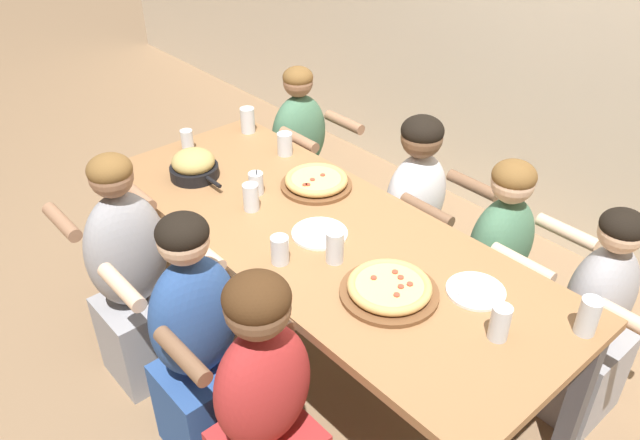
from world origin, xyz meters
The scene contains 23 objects.
ground_plane centered at (0.00, 0.00, 0.00)m, with size 18.00×18.00×0.00m, color #896B4C.
dining_table centered at (0.00, 0.00, 0.69)m, with size 2.30×0.89×0.77m.
pizza_board_main centered at (0.49, -0.09, 0.80)m, with size 0.37×0.37×0.06m.
pizza_board_second centered at (-0.28, 0.23, 0.80)m, with size 0.34×0.34×0.06m.
skillet_bowl centered at (-0.75, -0.16, 0.83)m, with size 0.34×0.24×0.14m.
empty_plate_a centered at (0.03, -0.03, 0.78)m, with size 0.24×0.24×0.02m.
empty_plate_b centered at (0.70, 0.16, 0.78)m, with size 0.22×0.22×0.02m.
cocktail_glass_blue centered at (-0.43, -0.02, 0.82)m, with size 0.07×0.07×0.13m.
drinking_glass_a centered at (-0.65, 0.32, 0.82)m, with size 0.08×0.08×0.12m.
drinking_glass_b centered at (0.89, 0.03, 0.83)m, with size 0.07×0.07×0.13m.
drinking_glass_c centered at (-0.33, -0.12, 0.83)m, with size 0.07×0.07×0.13m.
drinking_glass_d centered at (1.07, 0.27, 0.83)m, with size 0.07×0.07×0.14m.
drinking_glass_e centered at (0.20, -0.10, 0.83)m, with size 0.07×0.07×0.14m.
drinking_glass_f centered at (-0.99, 0.34, 0.83)m, with size 0.08×0.08×0.14m.
drinking_glass_g centered at (-1.03, -0.03, 0.82)m, with size 0.06×0.06×0.11m.
drinking_glass_h centered at (0.07, -0.27, 0.82)m, with size 0.07×0.07×0.12m.
diner_near_midright centered at (0.46, -0.66, 0.53)m, with size 0.51×0.40×1.14m.
diner_near_center centered at (0.04, -0.66, 0.52)m, with size 0.51×0.40×1.15m.
diner_far_left centered at (-0.94, 0.66, 0.48)m, with size 0.51×0.40×1.08m.
diner_near_midleft centered at (-0.50, -0.66, 0.53)m, with size 0.51×0.40×1.16m.
diner_far_center centered at (-0.02, 0.66, 0.50)m, with size 0.51×0.40×1.09m.
diner_far_midright centered at (0.49, 0.66, 0.48)m, with size 0.51×0.40×1.06m.
diner_far_right centered at (0.97, 0.66, 0.47)m, with size 0.51×0.40×1.05m.
Camera 1 is at (1.66, -1.46, 2.29)m, focal length 35.00 mm.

